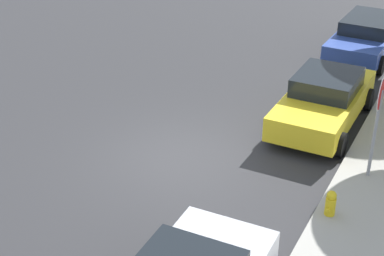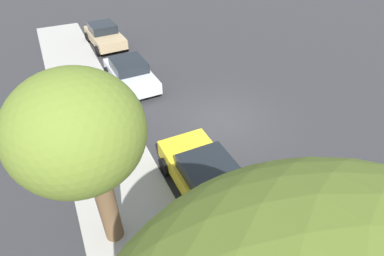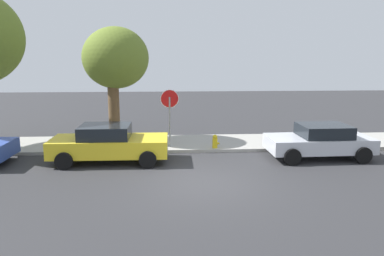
{
  "view_description": "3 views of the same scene",
  "coord_description": "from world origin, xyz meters",
  "px_view_note": "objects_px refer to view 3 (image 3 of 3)",
  "views": [
    {
      "loc": [
        11.07,
        6.04,
        7.48
      ],
      "look_at": [
        0.46,
        0.58,
        1.17
      ],
      "focal_mm": 55.0,
      "sensor_mm": 36.0,
      "label": 1
    },
    {
      "loc": [
        -9.12,
        5.99,
        7.92
      ],
      "look_at": [
        -0.89,
        1.97,
        0.85
      ],
      "focal_mm": 28.0,
      "sensor_mm": 36.0,
      "label": 2
    },
    {
      "loc": [
        -1.04,
        -11.45,
        4.09
      ],
      "look_at": [
        -0.25,
        1.99,
        1.42
      ],
      "focal_mm": 35.0,
      "sensor_mm": 36.0,
      "label": 3
    }
  ],
  "objects_px": {
    "fire_hydrant": "(215,143)",
    "parked_car_yellow": "(109,143)",
    "street_tree_mid_block": "(116,59)",
    "parked_car_silver": "(320,141)",
    "stop_sign": "(170,109)"
  },
  "relations": [
    {
      "from": "parked_car_silver",
      "to": "street_tree_mid_block",
      "type": "distance_m",
      "value": 9.54
    },
    {
      "from": "parked_car_silver",
      "to": "fire_hydrant",
      "type": "height_order",
      "value": "parked_car_silver"
    },
    {
      "from": "parked_car_yellow",
      "to": "parked_car_silver",
      "type": "height_order",
      "value": "parked_car_yellow"
    },
    {
      "from": "parked_car_silver",
      "to": "fire_hydrant",
      "type": "distance_m",
      "value": 4.25
    },
    {
      "from": "fire_hydrant",
      "to": "parked_car_yellow",
      "type": "bearing_deg",
      "value": -161.92
    },
    {
      "from": "stop_sign",
      "to": "fire_hydrant",
      "type": "relative_size",
      "value": 3.65
    },
    {
      "from": "street_tree_mid_block",
      "to": "fire_hydrant",
      "type": "xyz_separation_m",
      "value": [
        4.35,
        -1.98,
        -3.48
      ]
    },
    {
      "from": "stop_sign",
      "to": "street_tree_mid_block",
      "type": "bearing_deg",
      "value": 146.55
    },
    {
      "from": "street_tree_mid_block",
      "to": "fire_hydrant",
      "type": "height_order",
      "value": "street_tree_mid_block"
    },
    {
      "from": "parked_car_yellow",
      "to": "fire_hydrant",
      "type": "height_order",
      "value": "parked_car_yellow"
    },
    {
      "from": "parked_car_yellow",
      "to": "street_tree_mid_block",
      "type": "height_order",
      "value": "street_tree_mid_block"
    },
    {
      "from": "fire_hydrant",
      "to": "parked_car_silver",
      "type": "bearing_deg",
      "value": -17.9
    },
    {
      "from": "parked_car_silver",
      "to": "street_tree_mid_block",
      "type": "height_order",
      "value": "street_tree_mid_block"
    },
    {
      "from": "parked_car_yellow",
      "to": "street_tree_mid_block",
      "type": "bearing_deg",
      "value": 91.66
    },
    {
      "from": "parked_car_yellow",
      "to": "fire_hydrant",
      "type": "relative_size",
      "value": 6.17
    }
  ]
}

